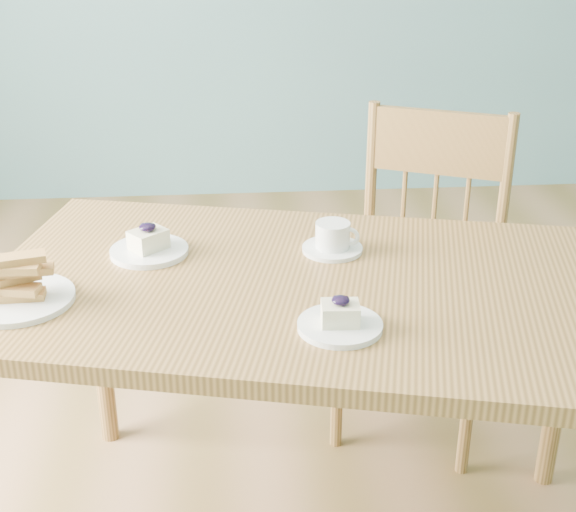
{
  "coord_description": "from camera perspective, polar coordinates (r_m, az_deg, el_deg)",
  "views": [
    {
      "loc": [
        -0.48,
        -1.7,
        1.55
      ],
      "look_at": [
        -0.35,
        -0.07,
        0.8
      ],
      "focal_mm": 50.0,
      "sensor_mm": 36.0,
      "label": 1
    }
  ],
  "objects": [
    {
      "name": "dining_table",
      "position": [
        1.8,
        1.3,
        -3.91
      ],
      "size": [
        1.57,
        1.12,
        0.76
      ],
      "rotation": [
        0.0,
        0.0,
        -0.23
      ],
      "color": "#9F713C",
      "rests_on": "ground"
    },
    {
      "name": "dining_chair",
      "position": [
        2.42,
        9.51,
        -1.44
      ],
      "size": [
        0.58,
        0.57,
        0.97
      ],
      "rotation": [
        0.0,
        0.0,
        -0.41
      ],
      "color": "#9F713C",
      "rests_on": "ground"
    },
    {
      "name": "cheesecake_plate_near",
      "position": [
        1.58,
        3.72,
        -4.6
      ],
      "size": [
        0.17,
        0.17,
        0.07
      ],
      "rotation": [
        0.0,
        0.0,
        -0.05
      ],
      "color": "white",
      "rests_on": "dining_table"
    },
    {
      "name": "cheesecake_plate_far",
      "position": [
        1.91,
        -9.87,
        0.7
      ],
      "size": [
        0.18,
        0.18,
        0.08
      ],
      "rotation": [
        0.0,
        0.0,
        0.7
      ],
      "color": "white",
      "rests_on": "dining_table"
    },
    {
      "name": "coffee_cup",
      "position": [
        1.9,
        3.23,
        1.21
      ],
      "size": [
        0.14,
        0.14,
        0.07
      ],
      "rotation": [
        0.0,
        0.0,
        -0.34
      ],
      "color": "white",
      "rests_on": "dining_table"
    },
    {
      "name": "biscotti_plate",
      "position": [
        1.76,
        -18.77,
        -2.09
      ],
      "size": [
        0.23,
        0.23,
        0.11
      ],
      "rotation": [
        0.0,
        0.0,
        0.1
      ],
      "color": "white",
      "rests_on": "dining_table"
    }
  ]
}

